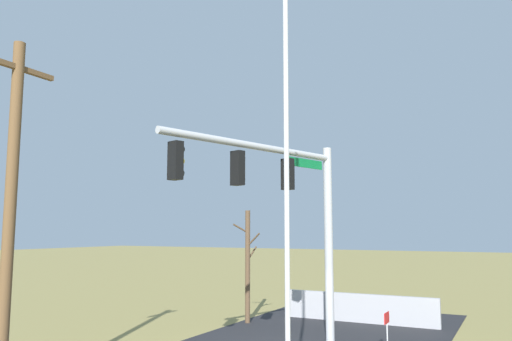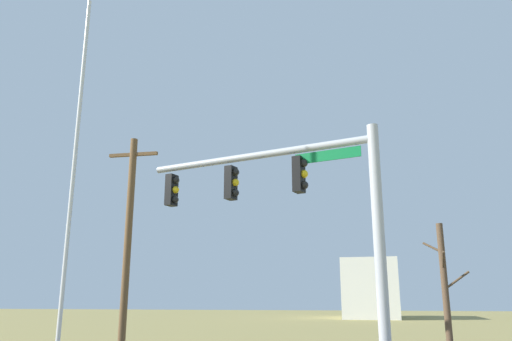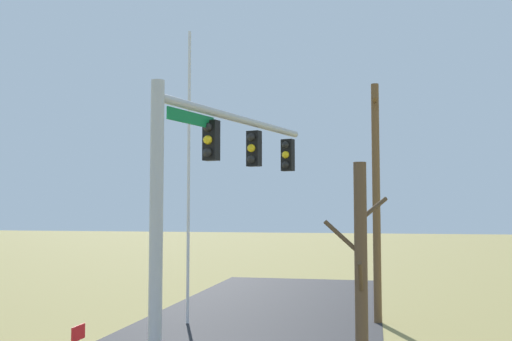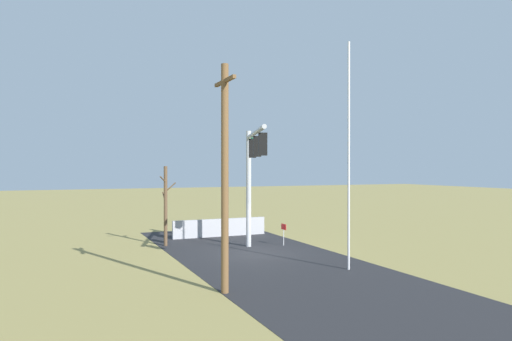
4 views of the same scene
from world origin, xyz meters
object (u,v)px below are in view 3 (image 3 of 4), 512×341
object	(u,v)px
bare_tree	(361,303)
flagpole	(189,175)
signal_mast	(212,174)
utility_pole	(376,197)
open_sign	(78,340)

from	to	relation	value
bare_tree	flagpole	bearing A→B (deg)	-147.52
flagpole	bare_tree	world-z (taller)	flagpole
signal_mast	bare_tree	distance (m)	5.87
signal_mast	bare_tree	xyz separation A→B (m)	(4.06, 3.57, -2.29)
utility_pole	bare_tree	distance (m)	10.77
flagpole	bare_tree	xyz separation A→B (m)	(9.21, 5.86, -2.59)
bare_tree	signal_mast	bearing A→B (deg)	-138.69
signal_mast	utility_pole	size ratio (longest dim) A/B	0.83
utility_pole	open_sign	size ratio (longest dim) A/B	6.55
flagpole	open_sign	distance (m)	7.77
flagpole	open_sign	bearing A→B (deg)	-2.25
signal_mast	open_sign	size ratio (longest dim) A/B	5.46
utility_pole	open_sign	distance (m)	10.80
flagpole	utility_pole	distance (m)	6.33
utility_pole	signal_mast	bearing A→B (deg)	-30.38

